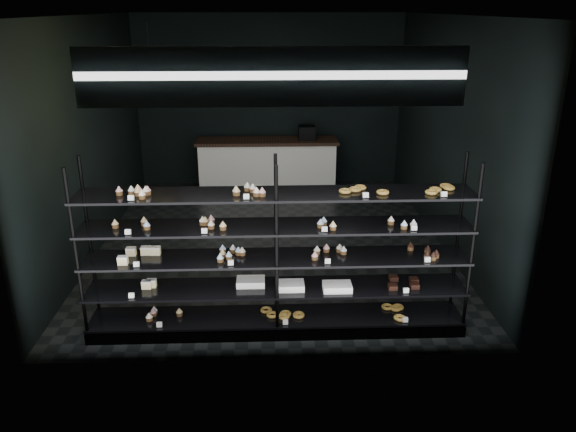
% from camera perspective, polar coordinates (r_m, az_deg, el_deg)
% --- Properties ---
extents(room, '(5.01, 6.01, 3.20)m').
position_cam_1_polar(room, '(7.95, -1.76, 8.14)').
color(room, black).
rests_on(room, ground).
extents(display_shelf, '(4.00, 0.50, 1.91)m').
position_cam_1_polar(display_shelf, '(5.95, -1.40, -6.22)').
color(display_shelf, black).
rests_on(display_shelf, room).
extents(signage, '(3.30, 0.05, 0.50)m').
position_cam_1_polar(signage, '(4.87, -1.60, 13.94)').
color(signage, '#0D1D43').
rests_on(signage, room).
extents(pendant_lamp, '(0.30, 0.30, 0.88)m').
position_cam_1_polar(pendant_lamp, '(6.64, -13.69, 12.57)').
color(pendant_lamp, black).
rests_on(pendant_lamp, room).
extents(service_counter, '(2.63, 0.65, 1.23)m').
position_cam_1_polar(service_counter, '(10.64, -2.05, 5.26)').
color(service_counter, silver).
rests_on(service_counter, room).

